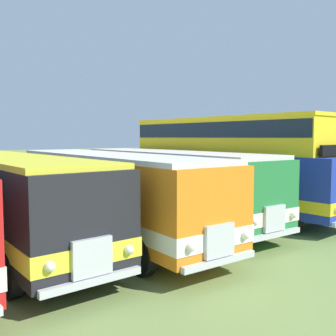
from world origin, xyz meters
The scene contains 4 objects.
bus_fifth_in_row centered at (1.62, 0.27, 1.76)m, with size 2.75×11.11×2.99m.
bus_sixth_in_row centered at (4.86, -0.14, 1.76)m, with size 2.83×11.70×2.99m.
bus_seventh_in_row centered at (8.10, 0.35, 1.76)m, with size 2.98×11.14×2.99m.
bus_eighth_in_row centered at (11.33, 0.14, 2.47)m, with size 3.13×11.33×4.49m.
Camera 1 is at (-1.80, -12.39, 3.57)m, focal length 41.19 mm.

